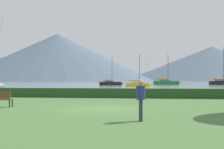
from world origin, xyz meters
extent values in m
plane|color=#477038|center=(0.00, 0.00, 0.00)|extent=(1000.00, 1000.00, 0.00)
cube|color=#8C9EA3|center=(0.00, 137.00, 0.00)|extent=(320.00, 246.00, 0.00)
cube|color=#284C23|center=(0.00, 11.00, 0.42)|extent=(80.00, 1.20, 0.85)
cone|color=#9E9EA3|center=(-20.89, 28.96, 0.54)|extent=(1.28, 1.06, 0.91)
cube|color=black|center=(22.34, 87.74, 0.59)|extent=(7.77, 4.08, 1.16)
cube|color=black|center=(21.93, 87.65, 1.01)|extent=(3.07, 2.33, 0.74)
cylinder|color=#333338|center=(22.96, 87.88, 6.28)|extent=(0.15, 0.15, 11.28)
cylinder|color=#333338|center=(21.33, 87.51, 1.80)|extent=(3.28, 0.84, 0.13)
cylinder|color=orange|center=(21.33, 87.51, 1.80)|extent=(2.86, 1.07, 0.46)
cube|color=gold|center=(-2.23, 59.32, 0.45)|extent=(5.69, 2.06, 0.89)
cone|color=gold|center=(1.00, 59.39, 0.45)|extent=(0.98, 0.78, 0.75)
cube|color=gold|center=(-2.55, 59.32, 0.77)|extent=(2.13, 1.40, 0.56)
cylinder|color=#333338|center=(-1.74, 59.33, 4.10)|extent=(0.11, 0.11, 7.22)
cylinder|color=#333338|center=(-3.01, 59.31, 1.38)|extent=(2.54, 0.15, 0.10)
cylinder|color=tan|center=(-3.01, 59.31, 1.38)|extent=(2.17, 0.40, 0.35)
cylinder|color=#333338|center=(-0.41, 59.36, 3.92)|extent=(2.68, 0.08, 6.87)
cube|color=#236B38|center=(4.96, 86.16, 0.62)|extent=(8.13, 3.99, 1.22)
cone|color=#236B38|center=(9.34, 86.94, 0.62)|extent=(1.50, 1.26, 1.04)
cube|color=#206032|center=(4.52, 86.08, 1.06)|extent=(3.17, 2.34, 0.78)
cylinder|color=#333338|center=(5.62, 86.28, 5.30)|extent=(0.16, 0.16, 9.25)
cylinder|color=#333338|center=(3.89, 85.97, 1.89)|extent=(3.47, 0.74, 0.13)
cylinder|color=orange|center=(3.89, 85.97, 1.89)|extent=(3.02, 1.00, 0.49)
cylinder|color=#333338|center=(7.42, 86.60, 5.07)|extent=(3.65, 0.68, 8.80)
cube|color=black|center=(-11.14, 73.63, 0.49)|extent=(6.55, 3.51, 0.98)
cone|color=black|center=(-7.68, 74.45, 0.49)|extent=(1.23, 1.05, 0.83)
cube|color=black|center=(-11.49, 73.55, 0.85)|extent=(2.59, 1.99, 0.62)
cylinder|color=#333338|center=(-10.62, 73.75, 4.39)|extent=(0.12, 0.12, 7.70)
cylinder|color=#333338|center=(-11.98, 73.43, 1.52)|extent=(2.75, 0.75, 0.11)
cylinder|color=tan|center=(-11.98, 73.43, 1.52)|extent=(2.41, 0.93, 0.39)
cylinder|color=#333338|center=(-9.19, 74.09, 4.20)|extent=(2.88, 0.71, 7.33)
cube|color=brown|center=(-6.28, 0.30, 0.45)|extent=(1.53, 0.55, 0.06)
cylinder|color=#333338|center=(-5.60, 0.42, 0.23)|extent=(0.08, 0.08, 0.45)
cylinder|color=#333338|center=(-5.62, 0.09, 0.23)|extent=(0.08, 0.08, 0.45)
cylinder|color=#2D3347|center=(2.46, -5.14, 0.42)|extent=(0.14, 0.14, 0.85)
cylinder|color=#2D3347|center=(2.43, -4.97, 0.42)|extent=(0.14, 0.14, 0.85)
cylinder|color=navy|center=(2.44, -5.05, 1.12)|extent=(0.36, 0.36, 0.55)
cylinder|color=navy|center=(2.48, -5.29, 1.15)|extent=(0.09, 0.09, 0.50)
cylinder|color=navy|center=(2.41, -4.82, 1.15)|extent=(0.09, 0.09, 0.50)
sphere|color=tan|center=(2.44, -5.05, 1.54)|extent=(0.22, 0.22, 0.22)
cone|color=slate|center=(-208.70, 411.51, 17.56)|extent=(341.31, 341.31, 35.12)
cone|color=#4C6070|center=(65.18, 387.57, 21.02)|extent=(215.29, 215.29, 42.05)
cone|color=#4C6070|center=(-98.63, 289.77, 23.63)|extent=(192.91, 192.91, 47.26)
camera|label=1|loc=(3.22, -17.76, 1.64)|focal=51.51mm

